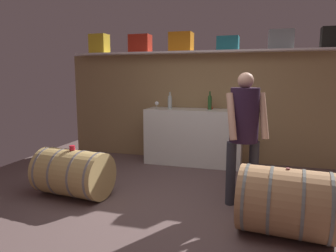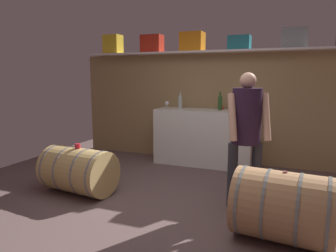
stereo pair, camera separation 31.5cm
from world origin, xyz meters
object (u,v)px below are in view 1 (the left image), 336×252
(toolcase_red, at_px, (140,44))
(wine_barrel_far, at_px, (286,202))
(toolcase_orange, at_px, (181,42))
(tasting_cup, at_px, (72,148))
(toolcase_teal, at_px, (228,43))
(red_funnel, at_px, (210,106))
(winemaker_pouring, at_px, (244,125))
(wine_barrel_near, at_px, (73,173))
(toolcase_grey, at_px, (281,39))
(wine_bottle_clear, at_px, (170,101))
(wine_glass, at_px, (157,104))
(toolcase_black, at_px, (336,37))
(wine_bottle_green, at_px, (210,102))
(work_cabinet, at_px, (194,137))
(toolcase_yellow, at_px, (99,44))

(toolcase_red, height_order, wine_barrel_far, toolcase_red)
(toolcase_orange, height_order, wine_barrel_far, toolcase_orange)
(toolcase_orange, height_order, tasting_cup, toolcase_orange)
(toolcase_red, distance_m, toolcase_teal, 1.58)
(red_funnel, distance_m, wine_barrel_far, 2.73)
(winemaker_pouring, bearing_deg, wine_barrel_far, 99.54)
(toolcase_orange, distance_m, toolcase_teal, 0.81)
(wine_barrel_near, xyz_separation_m, wine_barrel_far, (2.53, -0.31, 0.03))
(toolcase_grey, relative_size, red_funnel, 3.40)
(wine_bottle_clear, xyz_separation_m, wine_glass, (-0.19, -0.15, -0.03))
(toolcase_black, bearing_deg, tasting_cup, -146.78)
(toolcase_grey, relative_size, wine_bottle_green, 1.23)
(wine_bottle_green, distance_m, wine_barrel_near, 2.56)
(toolcase_teal, xyz_separation_m, tasting_cup, (-1.69, -2.10, -1.44))
(wine_bottle_clear, height_order, winemaker_pouring, winemaker_pouring)
(winemaker_pouring, bearing_deg, toolcase_black, -149.85)
(toolcase_teal, distance_m, work_cabinet, 1.68)
(toolcase_grey, distance_m, work_cabinet, 2.13)
(toolcase_orange, height_order, toolcase_black, toolcase_orange)
(toolcase_yellow, height_order, wine_barrel_near, toolcase_yellow)
(tasting_cup, height_order, winemaker_pouring, winemaker_pouring)
(toolcase_red, distance_m, wine_barrel_near, 2.77)
(wine_barrel_far, bearing_deg, wine_barrel_near, 178.87)
(work_cabinet, relative_size, winemaker_pouring, 1.06)
(tasting_cup, bearing_deg, toolcase_black, 32.34)
(red_funnel, bearing_deg, winemaker_pouring, -69.16)
(red_funnel, height_order, tasting_cup, red_funnel)
(toolcase_black, height_order, tasting_cup, toolcase_black)
(toolcase_yellow, distance_m, toolcase_grey, 3.24)
(wine_barrel_far, bearing_deg, red_funnel, 120.62)
(wine_glass, height_order, wine_barrel_far, wine_glass)
(toolcase_yellow, xyz_separation_m, wine_barrel_far, (3.24, -2.41, -1.80))
(toolcase_yellow, height_order, red_funnel, toolcase_yellow)
(red_funnel, xyz_separation_m, tasting_cup, (-1.42, -2.10, -0.38))
(toolcase_grey, bearing_deg, toolcase_orange, 178.81)
(wine_bottle_clear, bearing_deg, toolcase_red, 164.61)
(toolcase_teal, xyz_separation_m, winemaker_pouring, (0.39, -1.76, -1.11))
(toolcase_yellow, relative_size, tasting_cup, 5.02)
(wine_glass, distance_m, red_funnel, 0.94)
(toolcase_red, distance_m, winemaker_pouring, 2.88)
(toolcase_grey, relative_size, toolcase_black, 0.93)
(toolcase_black, distance_m, wine_glass, 3.00)
(wine_glass, height_order, red_funnel, wine_glass)
(red_funnel, bearing_deg, toolcase_black, 0.19)
(toolcase_grey, relative_size, work_cabinet, 0.23)
(toolcase_red, height_order, wine_barrel_near, toolcase_red)
(toolcase_orange, xyz_separation_m, wine_barrel_near, (-0.89, -2.10, -1.81))
(wine_glass, height_order, tasting_cup, wine_glass)
(toolcase_black, height_order, wine_bottle_green, toolcase_black)
(toolcase_yellow, height_order, wine_bottle_green, toolcase_yellow)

